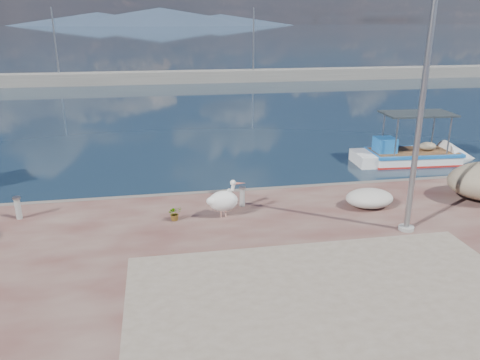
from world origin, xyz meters
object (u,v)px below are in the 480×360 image
object	(u,v)px
pelican	(224,200)
boat_right	(411,158)
bollard_near	(242,196)
lamp_post	(420,118)

from	to	relation	value
pelican	boat_right	bearing A→B (deg)	21.26
pelican	bollard_near	world-z (taller)	pelican
pelican	bollard_near	size ratio (longest dim) A/B	1.85
pelican	bollard_near	distance (m)	1.09
bollard_near	boat_right	bearing A→B (deg)	29.83
lamp_post	pelican	bearing A→B (deg)	160.09
lamp_post	bollard_near	bearing A→B (deg)	148.91
bollard_near	lamp_post	bearing A→B (deg)	-31.09
lamp_post	bollard_near	size ratio (longest dim) A/B	10.47
boat_right	lamp_post	distance (m)	9.71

